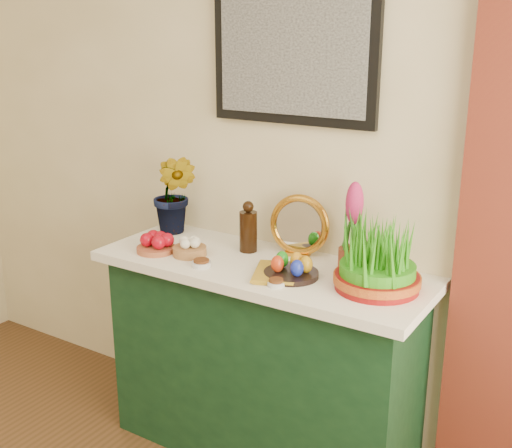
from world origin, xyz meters
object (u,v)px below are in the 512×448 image
at_px(mirror, 299,226).
at_px(book, 255,271).
at_px(hyacinth_green, 174,181).
at_px(wheatgrass_sabzeh, 378,259).
at_px(sideboard, 262,364).

relative_size(mirror, book, 1.21).
xyz_separation_m(hyacinth_green, wheatgrass_sabzeh, (1.05, -0.13, -0.13)).
bearing_deg(hyacinth_green, mirror, -8.38).
relative_size(sideboard, mirror, 4.88).
bearing_deg(sideboard, hyacinth_green, 167.07).
relative_size(sideboard, book, 5.89).
xyz_separation_m(sideboard, wheatgrass_sabzeh, (0.50, -0.00, 0.58)).
relative_size(hyacinth_green, mirror, 1.86).
xyz_separation_m(mirror, wheatgrass_sabzeh, (0.42, -0.17, -0.01)).
distance_m(sideboard, mirror, 0.62).
height_order(hyacinth_green, wheatgrass_sabzeh, hyacinth_green).
height_order(mirror, wheatgrass_sabzeh, same).
xyz_separation_m(book, wheatgrass_sabzeh, (0.46, 0.12, 0.10)).
bearing_deg(sideboard, book, -72.00).
distance_m(hyacinth_green, mirror, 0.64).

